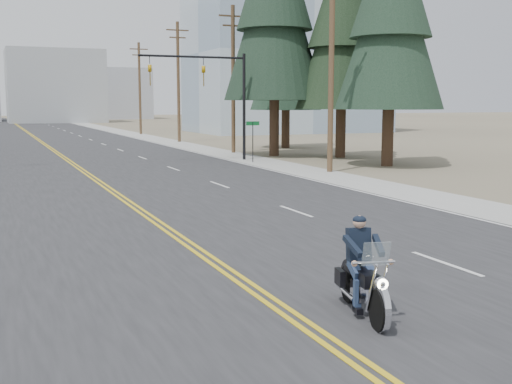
{
  "coord_description": "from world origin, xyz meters",
  "views": [
    {
      "loc": [
        -4.83,
        -7.87,
        3.78
      ],
      "look_at": [
        1.23,
        6.62,
        1.6
      ],
      "focal_mm": 45.0,
      "sensor_mm": 36.0,
      "label": 1
    }
  ],
  "objects": [
    {
      "name": "haze_bldg_c",
      "position": [
        40.0,
        110.0,
        9.0
      ],
      "size": [
        16.0,
        12.0,
        18.0
      ],
      "primitive_type": "cube",
      "color": "#B7BCC6",
      "rests_on": "ground"
    },
    {
      "name": "utility_pole_d",
      "position": [
        12.5,
        53.0,
        5.98
      ],
      "size": [
        2.2,
        0.3,
        11.5
      ],
      "color": "brown",
      "rests_on": "ground"
    },
    {
      "name": "utility_pole_b",
      "position": [
        12.5,
        23.0,
        5.98
      ],
      "size": [
        2.2,
        0.3,
        11.5
      ],
      "color": "brown",
      "rests_on": "ground"
    },
    {
      "name": "street_sign",
      "position": [
        10.8,
        30.0,
        1.8
      ],
      "size": [
        0.9,
        0.06,
        2.62
      ],
      "color": "black",
      "rests_on": "ground"
    },
    {
      "name": "haze_bldg_b",
      "position": [
        8.0,
        125.0,
        7.0
      ],
      "size": [
        18.0,
        14.0,
        14.0
      ],
      "primitive_type": "cube",
      "color": "#ADB2B7",
      "rests_on": "ground"
    },
    {
      "name": "haze_bldg_e",
      "position": [
        25.0,
        150.0,
        6.0
      ],
      "size": [
        14.0,
        14.0,
        12.0
      ],
      "primitive_type": "cube",
      "color": "#B7BCC6",
      "rests_on": "ground"
    },
    {
      "name": "sidewalk_right",
      "position": [
        11.5,
        70.0,
        0.01
      ],
      "size": [
        3.0,
        200.0,
        0.01
      ],
      "primitive_type": "cube",
      "color": "#A5A5A0",
      "rests_on": "ground"
    },
    {
      "name": "utility_pole_e",
      "position": [
        12.5,
        70.0,
        5.73
      ],
      "size": [
        2.2,
        0.3,
        11.0
      ],
      "color": "brown",
      "rests_on": "ground"
    },
    {
      "name": "ground_plane",
      "position": [
        0.0,
        0.0,
        0.0
      ],
      "size": [
        400.0,
        400.0,
        0.0
      ],
      "primitive_type": "plane",
      "color": "#776D56",
      "rests_on": "ground"
    },
    {
      "name": "road",
      "position": [
        0.0,
        70.0,
        0.01
      ],
      "size": [
        20.0,
        200.0,
        0.01
      ],
      "primitive_type": "cube",
      "color": "#303033",
      "rests_on": "ground"
    },
    {
      "name": "glass_building",
      "position": [
        32.0,
        70.0,
        10.0
      ],
      "size": [
        24.0,
        16.0,
        20.0
      ],
      "primitive_type": "cube",
      "color": "#9EB5CC",
      "rests_on": "ground"
    },
    {
      "name": "utility_pole_c",
      "position": [
        12.5,
        38.0,
        5.73
      ],
      "size": [
        2.2,
        0.3,
        11.0
      ],
      "color": "brown",
      "rests_on": "ground"
    },
    {
      "name": "conifer_far",
      "position": [
        18.58,
        41.56,
        9.23
      ],
      "size": [
        6.01,
        6.01,
        16.09
      ],
      "rotation": [
        0.0,
        0.0,
        -0.23
      ],
      "color": "#382619",
      "rests_on": "ground"
    },
    {
      "name": "motorcyclist",
      "position": [
        1.22,
        1.62,
        0.89
      ],
      "size": [
        1.46,
        2.43,
        1.77
      ],
      "primitive_type": null,
      "rotation": [
        0.0,
        0.0,
        2.91
      ],
      "color": "black",
      "rests_on": "ground"
    },
    {
      "name": "conifer_mid",
      "position": [
        17.92,
        31.2,
        9.7
      ],
      "size": [
        6.34,
        6.34,
        16.9
      ],
      "rotation": [
        0.0,
        0.0,
        0.31
      ],
      "color": "#382619",
      "rests_on": "ground"
    },
    {
      "name": "traffic_mast_right",
      "position": [
        8.98,
        32.0,
        4.94
      ],
      "size": [
        7.1,
        0.26,
        7.0
      ],
      "color": "black",
      "rests_on": "ground"
    }
  ]
}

